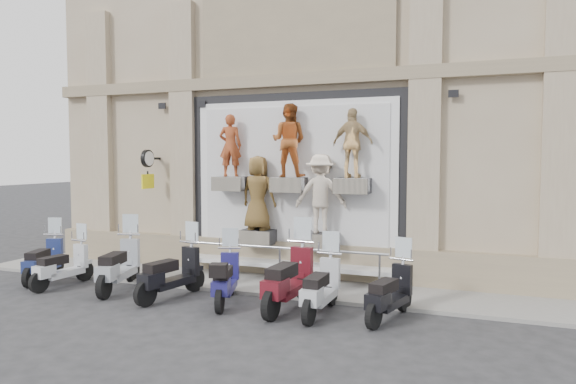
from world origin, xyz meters
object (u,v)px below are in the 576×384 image
object	(u,v)px
scooter_d	(171,262)
scooter_g	(321,275)
clock_sign_bracket	(148,164)
scooter_f	(289,265)
scooter_a	(44,251)
scooter_h	(390,281)
scooter_c	(119,254)
scooter_b	(62,256)
guard_rail	(280,266)
scooter_e	(225,268)

from	to	relation	value
scooter_d	scooter_g	distance (m)	3.28
clock_sign_bracket	scooter_f	bearing A→B (deg)	-23.94
clock_sign_bracket	scooter_a	xyz separation A→B (m)	(-1.62, -1.96, -2.07)
scooter_d	scooter_g	bearing A→B (deg)	13.04
scooter_g	scooter_h	size ratio (longest dim) A/B	1.04
scooter_c	scooter_b	bearing A→B (deg)	172.88
scooter_d	guard_rail	bearing A→B (deg)	57.71
scooter_h	scooter_d	bearing A→B (deg)	-162.44
scooter_a	scooter_h	bearing A→B (deg)	-19.07
scooter_a	scooter_b	distance (m)	0.88
scooter_f	scooter_a	bearing A→B (deg)	-177.04
scooter_c	scooter_f	world-z (taller)	scooter_f
scooter_c	scooter_h	bearing A→B (deg)	-14.51
scooter_b	scooter_h	world-z (taller)	scooter_h
scooter_a	scooter_c	xyz separation A→B (m)	(2.28, -0.09, 0.09)
scooter_c	scooter_g	size ratio (longest dim) A/B	1.09
guard_rail	scooter_f	world-z (taller)	scooter_f
scooter_d	scooter_h	distance (m)	4.55
clock_sign_bracket	scooter_g	world-z (taller)	clock_sign_bracket
guard_rail	scooter_h	world-z (taller)	scooter_h
clock_sign_bracket	scooter_d	xyz separation A→B (m)	(2.14, -2.23, -2.02)
guard_rail	scooter_f	bearing A→B (deg)	-63.24
scooter_g	scooter_b	bearing A→B (deg)	-178.19
scooter_d	scooter_f	distance (m)	2.59
scooter_g	clock_sign_bracket	bearing A→B (deg)	159.43
scooter_d	scooter_g	size ratio (longest dim) A/B	1.04
clock_sign_bracket	scooter_h	size ratio (longest dim) A/B	0.57
guard_rail	scooter_a	distance (m)	5.73
clock_sign_bracket	scooter_d	size ratio (longest dim) A/B	0.53
scooter_d	scooter_e	bearing A→B (deg)	15.52
scooter_b	scooter_c	xyz separation A→B (m)	(1.44, 0.18, 0.12)
guard_rail	scooter_g	bearing A→B (deg)	-49.06
scooter_b	scooter_e	world-z (taller)	scooter_e
clock_sign_bracket	scooter_h	xyz separation A→B (m)	(6.68, -2.07, -2.08)
scooter_d	scooter_b	bearing A→B (deg)	-167.48
scooter_d	scooter_f	size ratio (longest dim) A/B	0.90
scooter_g	scooter_h	distance (m)	1.28
scooter_e	scooter_h	bearing A→B (deg)	-15.61
guard_rail	scooter_d	xyz separation A→B (m)	(-1.76, -1.77, 0.32)
clock_sign_bracket	scooter_b	xyz separation A→B (m)	(-0.78, -2.23, -2.10)
scooter_c	scooter_g	xyz separation A→B (m)	(4.76, -0.16, -0.07)
clock_sign_bracket	scooter_b	world-z (taller)	clock_sign_bracket
scooter_a	scooter_b	size ratio (longest dim) A/B	1.05
scooter_a	scooter_g	world-z (taller)	scooter_g
clock_sign_bracket	scooter_d	world-z (taller)	clock_sign_bracket
scooter_b	scooter_d	world-z (taller)	scooter_d
scooter_h	guard_rail	bearing A→B (deg)	165.53
scooter_h	scooter_g	bearing A→B (deg)	-158.18
scooter_a	scooter_b	xyz separation A→B (m)	(0.84, -0.27, -0.03)
scooter_e	scooter_g	size ratio (longest dim) A/B	0.97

